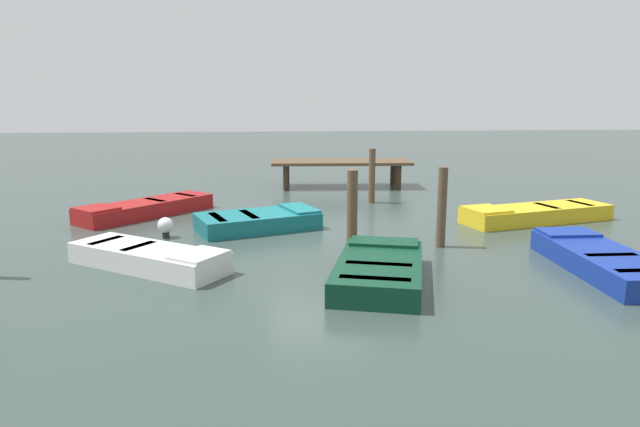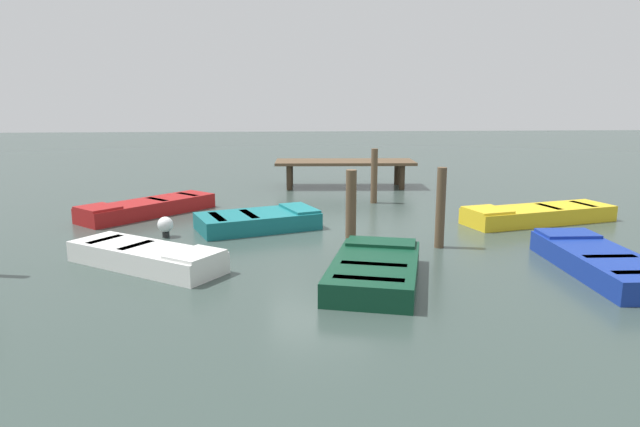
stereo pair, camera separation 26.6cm
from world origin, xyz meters
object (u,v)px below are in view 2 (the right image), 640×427
at_px(rowboat_blue, 600,261).
at_px(rowboat_dark_green, 375,270).
at_px(mooring_piling_near_right, 374,176).
at_px(mooring_piling_far_right, 441,208).
at_px(rowboat_white, 147,256).
at_px(rowboat_red, 148,207).
at_px(rowboat_teal, 258,220).
at_px(mooring_piling_far_left, 351,206).
at_px(marker_buoy, 165,225).
at_px(rowboat_yellow, 538,214).
at_px(dock_segment, 345,164).

bearing_deg(rowboat_blue, rowboat_dark_green, 94.45).
bearing_deg(mooring_piling_near_right, mooring_piling_far_right, -83.76).
relative_size(rowboat_blue, rowboat_white, 1.05).
bearing_deg(rowboat_red, rowboat_dark_green, 83.71).
relative_size(rowboat_red, rowboat_white, 1.08).
bearing_deg(mooring_piling_near_right, rowboat_dark_green, -98.96).
xyz_separation_m(rowboat_teal, rowboat_dark_green, (2.20, -4.22, -0.00)).
xyz_separation_m(rowboat_blue, rowboat_dark_green, (-4.22, -0.24, 0.00)).
height_order(rowboat_teal, rowboat_dark_green, same).
bearing_deg(rowboat_blue, mooring_piling_far_right, 52.72).
distance_m(rowboat_dark_green, mooring_piling_far_left, 2.88).
relative_size(rowboat_white, rowboat_dark_green, 1.03).
bearing_deg(marker_buoy, rowboat_red, 111.27).
relative_size(rowboat_dark_green, marker_buoy, 6.64).
relative_size(rowboat_teal, rowboat_blue, 0.93).
distance_m(rowboat_yellow, rowboat_red, 10.40).
distance_m(rowboat_teal, mooring_piling_far_left, 2.60).
distance_m(rowboat_yellow, rowboat_dark_green, 6.68).
xyz_separation_m(rowboat_white, mooring_piling_far_right, (5.95, 1.05, 0.65)).
bearing_deg(mooring_piling_far_right, mooring_piling_near_right, 96.24).
bearing_deg(rowboat_blue, dock_segment, 20.25).
distance_m(dock_segment, mooring_piling_far_right, 8.51).
distance_m(dock_segment, rowboat_yellow, 7.56).
distance_m(rowboat_white, mooring_piling_far_left, 4.47).
distance_m(rowboat_teal, rowboat_dark_green, 4.76).
height_order(rowboat_teal, rowboat_blue, same).
distance_m(rowboat_blue, rowboat_white, 8.47).
bearing_deg(rowboat_red, mooring_piling_near_right, 144.71).
bearing_deg(rowboat_yellow, rowboat_blue, 64.72).
relative_size(mooring_piling_far_right, mooring_piling_far_left, 1.07).
distance_m(mooring_piling_far_right, mooring_piling_far_left, 1.94).
distance_m(rowboat_yellow, mooring_piling_near_right, 4.87).
bearing_deg(mooring_piling_near_right, rowboat_white, -130.38).
relative_size(mooring_piling_far_left, mooring_piling_near_right, 0.98).
bearing_deg(mooring_piling_near_right, mooring_piling_far_left, -105.24).
xyz_separation_m(dock_segment, rowboat_blue, (3.59, -10.39, -0.62)).
relative_size(mooring_piling_far_left, marker_buoy, 3.38).
relative_size(dock_segment, marker_buoy, 10.42).
height_order(rowboat_red, rowboat_blue, same).
relative_size(rowboat_yellow, rowboat_blue, 1.22).
xyz_separation_m(rowboat_white, marker_buoy, (-0.12, 2.37, 0.07)).
height_order(rowboat_blue, marker_buoy, marker_buoy).
bearing_deg(rowboat_blue, mooring_piling_near_right, 24.02).
bearing_deg(rowboat_red, rowboat_teal, 101.63).
relative_size(dock_segment, mooring_piling_far_right, 2.88).
bearing_deg(rowboat_dark_green, rowboat_yellow, -32.95).
bearing_deg(rowboat_teal, dock_segment, 45.78).
relative_size(rowboat_teal, mooring_piling_near_right, 1.92).
bearing_deg(rowboat_teal, marker_buoy, 177.87).
distance_m(rowboat_yellow, mooring_piling_far_right, 3.99).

